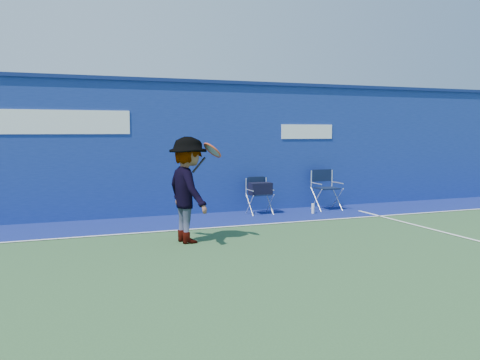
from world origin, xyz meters
name	(u,v)px	position (x,y,z in m)	size (l,w,h in m)	color
ground	(246,273)	(0.00, 0.00, 0.00)	(80.00, 80.00, 0.00)	#2D512B
stadium_wall	(162,147)	(0.00, 5.20, 1.55)	(24.00, 0.50, 3.08)	navy
out_of_bounds_strip	(174,222)	(0.00, 4.10, 0.00)	(24.00, 1.80, 0.01)	navy
court_lines	(230,262)	(0.00, 0.60, 0.01)	(24.00, 12.00, 0.01)	white
directors_chair_left	(260,199)	(2.10, 4.46, 0.36)	(0.50, 0.47, 0.85)	silver
directors_chair_right	(326,197)	(3.88, 4.49, 0.31)	(0.58, 0.52, 0.97)	silver
water_bottle	(313,209)	(3.28, 4.07, 0.12)	(0.07, 0.07, 0.24)	silver
tennis_player	(188,190)	(-0.21, 2.15, 0.91)	(1.00, 1.26, 1.82)	#EA4738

